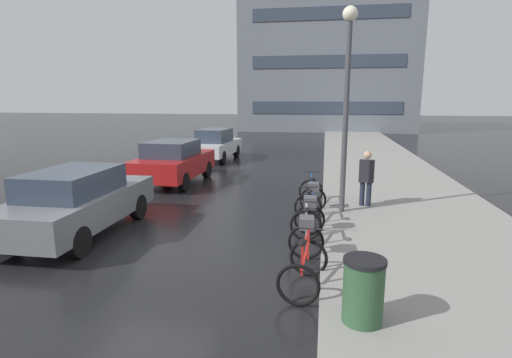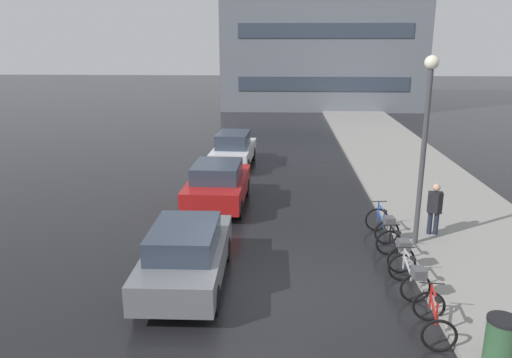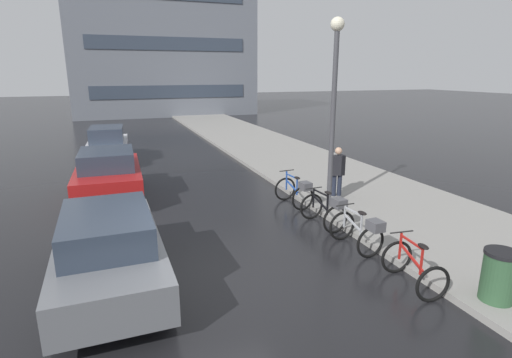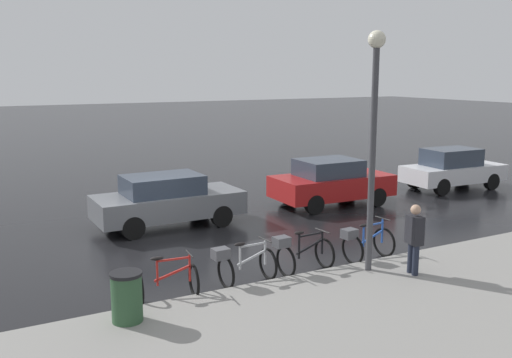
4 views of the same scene
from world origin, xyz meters
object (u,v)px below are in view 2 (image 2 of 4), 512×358
object	(u,v)px
car_red	(218,184)
pedestrian	(434,208)
bicycle_nearest	(434,318)
trash_bin	(500,344)
car_grey	(186,254)
car_white	(234,149)
bicycle_second	(411,275)
bicycle_third	(397,248)
bicycle_farthest	(383,224)
streetlamp	(426,129)

from	to	relation	value
car_red	pedestrian	bearing A→B (deg)	-21.59
bicycle_nearest	trash_bin	bearing A→B (deg)	-51.01
bicycle_nearest	car_grey	size ratio (longest dim) A/B	0.28
car_red	car_white	xyz separation A→B (m)	(0.03, 5.75, -0.01)
bicycle_second	bicycle_third	distance (m)	1.49
bicycle_farthest	streetlamp	world-z (taller)	streetlamp
pedestrian	car_white	bearing A→B (deg)	128.49
bicycle_farthest	trash_bin	world-z (taller)	trash_bin
bicycle_third	pedestrian	size ratio (longest dim) A/B	0.86
bicycle_nearest	streetlamp	size ratio (longest dim) A/B	0.23
car_grey	streetlamp	xyz separation A→B (m)	(6.10, 2.52, 2.64)
bicycle_second	bicycle_third	xyz separation A→B (m)	(-0.00, 1.49, 0.01)
pedestrian	streetlamp	world-z (taller)	streetlamp
bicycle_third	trash_bin	world-z (taller)	trash_bin
bicycle_nearest	bicycle_second	bearing A→B (deg)	91.55
bicycle_third	pedestrian	world-z (taller)	pedestrian
bicycle_nearest	car_white	bearing A→B (deg)	111.17
pedestrian	car_red	bearing A→B (deg)	158.41
bicycle_third	bicycle_nearest	bearing A→B (deg)	-89.16
trash_bin	bicycle_third	bearing A→B (deg)	102.01
car_white	pedestrian	bearing A→B (deg)	-51.51
trash_bin	car_red	bearing A→B (deg)	124.75
car_red	trash_bin	xyz separation A→B (m)	(6.12, -8.82, -0.28)
pedestrian	bicycle_second	bearing A→B (deg)	-113.51
car_white	streetlamp	size ratio (longest dim) A/B	0.77
bicycle_nearest	streetlamp	world-z (taller)	streetlamp
bicycle_second	bicycle_farthest	size ratio (longest dim) A/B	0.99
car_grey	car_white	size ratio (longest dim) A/B	1.04
car_grey	car_red	size ratio (longest dim) A/B	1.05
bicycle_second	trash_bin	distance (m)	2.86
bicycle_nearest	pedestrian	bearing A→B (deg)	74.15
bicycle_nearest	streetlamp	xyz separation A→B (m)	(0.78, 4.43, 3.04)
bicycle_second	trash_bin	xyz separation A→B (m)	(0.89, -2.72, 0.03)
bicycle_third	pedestrian	bearing A→B (deg)	52.53
bicycle_farthest	car_grey	world-z (taller)	car_grey
car_white	car_grey	bearing A→B (deg)	-90.40
bicycle_nearest	car_white	distance (m)	14.52
pedestrian	bicycle_nearest	bearing A→B (deg)	-105.85
bicycle_nearest	trash_bin	size ratio (longest dim) A/B	1.17
bicycle_farthest	bicycle_third	bearing A→B (deg)	-90.49
bicycle_farthest	car_grey	size ratio (longest dim) A/B	0.33
streetlamp	bicycle_third	bearing A→B (deg)	-122.99
car_red	pedestrian	world-z (taller)	pedestrian
bicycle_nearest	car_grey	bearing A→B (deg)	160.19
car_white	pedestrian	size ratio (longest dim) A/B	2.44
car_grey	pedestrian	world-z (taller)	pedestrian
bicycle_third	bicycle_farthest	world-z (taller)	same
streetlamp	bicycle_second	bearing A→B (deg)	-106.64
bicycle_farthest	pedestrian	xyz separation A→B (m)	(1.48, 0.14, 0.46)
bicycle_nearest	car_red	xyz separation A→B (m)	(-5.27, 7.77, 0.42)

